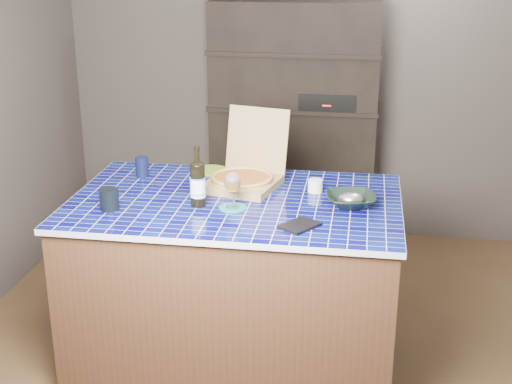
% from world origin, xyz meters
% --- Properties ---
extents(room, '(3.50, 3.50, 3.50)m').
position_xyz_m(room, '(0.00, 0.00, 1.25)').
color(room, brown).
rests_on(room, ground).
extents(shelving_unit, '(1.20, 0.41, 1.80)m').
position_xyz_m(shelving_unit, '(0.00, 1.53, 0.90)').
color(shelving_unit, black).
rests_on(shelving_unit, floor).
extents(kitchen_island, '(1.71, 1.09, 0.93)m').
position_xyz_m(kitchen_island, '(-0.11, -0.16, 0.47)').
color(kitchen_island, '#42251A').
rests_on(kitchen_island, floor).
extents(pizza_box, '(0.45, 0.51, 0.39)m').
position_xyz_m(pizza_box, '(-0.11, 0.05, 0.99)').
color(pizza_box, tan).
rests_on(pizza_box, kitchen_island).
extents(mead_bottle, '(0.08, 0.08, 0.31)m').
position_xyz_m(mead_bottle, '(-0.28, -0.27, 1.05)').
color(mead_bottle, black).
rests_on(mead_bottle, kitchen_island).
extents(teal_trivet, '(0.14, 0.14, 0.01)m').
position_xyz_m(teal_trivet, '(-0.10, -0.29, 0.94)').
color(teal_trivet, '#187B81').
rests_on(teal_trivet, kitchen_island).
extents(wine_glass, '(0.08, 0.08, 0.18)m').
position_xyz_m(wine_glass, '(-0.10, -0.29, 1.06)').
color(wine_glass, white).
rests_on(wine_glass, teal_trivet).
extents(tumbler, '(0.10, 0.10, 0.11)m').
position_xyz_m(tumbler, '(-0.70, -0.40, 0.99)').
color(tumbler, black).
rests_on(tumbler, kitchen_island).
extents(dvd_case, '(0.21, 0.22, 0.01)m').
position_xyz_m(dvd_case, '(0.26, -0.47, 0.94)').
color(dvd_case, black).
rests_on(dvd_case, kitchen_island).
extents(bowl, '(0.30, 0.30, 0.06)m').
position_xyz_m(bowl, '(0.48, -0.15, 0.96)').
color(bowl, black).
rests_on(bowl, kitchen_island).
extents(foil_contents, '(0.13, 0.10, 0.06)m').
position_xyz_m(foil_contents, '(0.48, -0.15, 0.97)').
color(foil_contents, silver).
rests_on(foil_contents, bowl).
extents(white_jar, '(0.08, 0.08, 0.07)m').
position_xyz_m(white_jar, '(0.28, 0.03, 0.97)').
color(white_jar, white).
rests_on(white_jar, kitchen_island).
extents(navy_cup, '(0.07, 0.07, 0.11)m').
position_xyz_m(navy_cup, '(-0.71, 0.13, 0.99)').
color(navy_cup, black).
rests_on(navy_cup, kitchen_island).
extents(green_trivet, '(0.20, 0.20, 0.01)m').
position_xyz_m(green_trivet, '(-0.35, 0.29, 0.94)').
color(green_trivet, '#6C9B21').
rests_on(green_trivet, kitchen_island).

